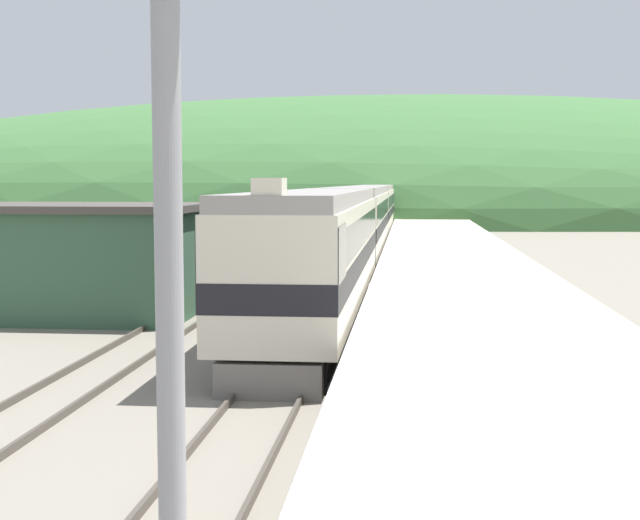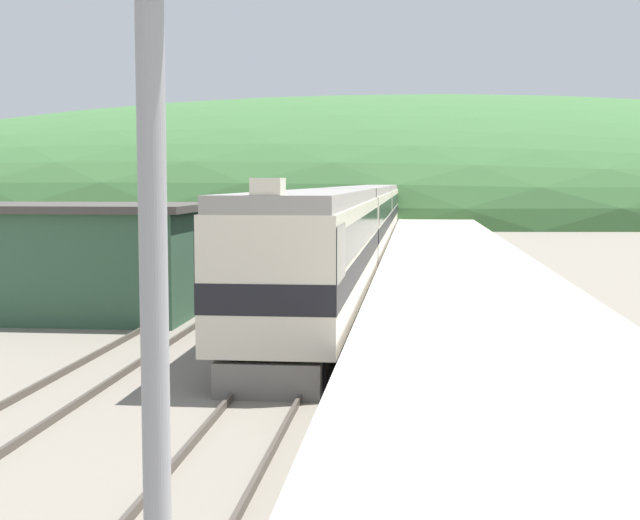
% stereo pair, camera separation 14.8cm
% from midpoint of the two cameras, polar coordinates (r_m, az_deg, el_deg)
% --- Properties ---
extents(track_main, '(1.52, 180.00, 0.16)m').
position_cam_midpoint_polar(track_main, '(72.83, 3.37, 1.50)').
color(track_main, '#4C443D').
rests_on(track_main, ground).
extents(track_siding, '(1.52, 180.00, 0.16)m').
position_cam_midpoint_polar(track_siding, '(73.15, -0.11, 1.53)').
color(track_siding, '#4C443D').
rests_on(track_siding, ground).
extents(platform, '(6.79, 140.00, 1.12)m').
position_cam_midpoint_polar(platform, '(52.83, 7.89, 0.64)').
color(platform, '#B2A893').
rests_on(platform, ground).
extents(distant_hills, '(188.42, 84.79, 32.11)m').
position_cam_midpoint_polar(distant_hills, '(124.44, 4.35, 2.92)').
color(distant_hills, '#3D6B38').
rests_on(distant_hills, ground).
extents(station_shed, '(9.24, 6.26, 3.80)m').
position_cam_midpoint_polar(station_shed, '(31.57, -15.99, 0.05)').
color(station_shed, '#385B42').
rests_on(station_shed, ground).
extents(express_train_lead_car, '(2.98, 20.42, 4.63)m').
position_cam_midpoint_polar(express_train_lead_car, '(28.17, -0.37, 0.52)').
color(express_train_lead_car, black).
rests_on(express_train_lead_car, ground).
extents(carriage_second, '(2.97, 22.32, 4.27)m').
position_cam_midpoint_polar(carriage_second, '(50.54, 2.34, 2.50)').
color(carriage_second, black).
rests_on(carriage_second, ground).
extents(carriage_third, '(2.97, 22.32, 4.27)m').
position_cam_midpoint_polar(carriage_third, '(73.71, 3.41, 3.29)').
color(carriage_third, black).
rests_on(carriage_third, ground).
extents(carriage_fourth, '(2.97, 22.32, 4.27)m').
position_cam_midpoint_polar(carriage_fourth, '(96.89, 3.96, 3.70)').
color(carriage_fourth, black).
rests_on(carriage_fourth, ground).
extents(siding_train, '(2.90, 32.53, 3.65)m').
position_cam_midpoint_polar(siding_train, '(59.06, -1.50, 2.44)').
color(siding_train, black).
rests_on(siding_train, ground).
extents(signal_mast_main, '(2.20, 0.42, 8.52)m').
position_cam_midpoint_polar(signal_mast_main, '(6.32, -10.59, 14.51)').
color(signal_mast_main, gray).
rests_on(signal_mast_main, ground).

